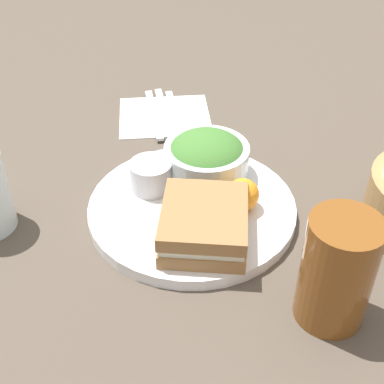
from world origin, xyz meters
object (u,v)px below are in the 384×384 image
at_px(sandwich, 204,224).
at_px(dressing_cup, 151,176).
at_px(drink_glass, 337,271).
at_px(fork, 154,114).
at_px(plate, 192,209).
at_px(spoon, 175,112).
at_px(knife, 165,113).
at_px(salad_bowl, 207,157).

bearing_deg(sandwich, dressing_cup, -150.27).
xyz_separation_m(drink_glass, fork, (-0.44, -0.17, -0.06)).
bearing_deg(plate, spoon, -178.70).
relative_size(fork, knife, 0.95).
bearing_deg(salad_bowl, fork, -160.68).
height_order(salad_bowl, fork, salad_bowl).
xyz_separation_m(dressing_cup, fork, (-0.22, 0.01, -0.03)).
xyz_separation_m(knife, spoon, (-0.00, 0.02, 0.00)).
xyz_separation_m(fork, knife, (-0.00, 0.02, 0.00)).
relative_size(fork, spoon, 1.11).
relative_size(sandwich, dressing_cup, 2.30).
distance_m(dressing_cup, fork, 0.22).
distance_m(plate, drink_glass, 0.23).
distance_m(knife, spoon, 0.02).
relative_size(salad_bowl, knife, 0.69).
height_order(salad_bowl, drink_glass, drink_glass).
xyz_separation_m(salad_bowl, fork, (-0.19, -0.07, -0.04)).
xyz_separation_m(salad_bowl, spoon, (-0.20, -0.03, -0.04)).
bearing_deg(sandwich, plate, -172.53).
distance_m(sandwich, knife, 0.33).
bearing_deg(knife, plate, -180.00).
bearing_deg(sandwich, fork, -171.11).
relative_size(plate, dressing_cup, 4.78).
distance_m(salad_bowl, spoon, 0.20).
bearing_deg(plate, fork, -170.74).
bearing_deg(dressing_cup, knife, 172.63).
xyz_separation_m(plate, spoon, (-0.26, -0.01, -0.00)).
relative_size(salad_bowl, spoon, 0.80).
xyz_separation_m(dressing_cup, knife, (-0.22, 0.03, -0.03)).
height_order(dressing_cup, spoon, dressing_cup).
bearing_deg(plate, sandwich, 7.47).
relative_size(plate, spoon, 1.87).
bearing_deg(salad_bowl, sandwich, -7.62).
distance_m(plate, sandwich, 0.07).
relative_size(sandwich, spoon, 0.90).
height_order(salad_bowl, spoon, salad_bowl).
relative_size(drink_glass, spoon, 0.88).
bearing_deg(spoon, salad_bowl, -176.08).
height_order(salad_bowl, knife, salad_bowl).
bearing_deg(sandwich, knife, -174.28).
bearing_deg(fork, knife, -90.00).
relative_size(dressing_cup, fork, 0.35).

